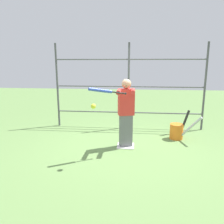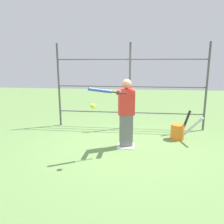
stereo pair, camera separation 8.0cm
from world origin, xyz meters
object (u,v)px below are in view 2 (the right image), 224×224
batter (126,111)px  baseball_bat_swinging (103,91)px  bat_bucket (178,131)px  softball_in_flight (93,106)px

batter → baseball_bat_swinging: batter is taller
baseball_bat_swinging → bat_bucket: size_ratio=0.94×
batter → baseball_bat_swinging: 0.95m
bat_bucket → softball_in_flight: bearing=41.8°
softball_in_flight → batter: bearing=-119.5°
bat_bucket → batter: bearing=27.5°
batter → softball_in_flight: size_ratio=16.65×
batter → softball_in_flight: batter is taller
softball_in_flight → bat_bucket: 2.70m
baseball_bat_swinging → softball_in_flight: size_ratio=7.64×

